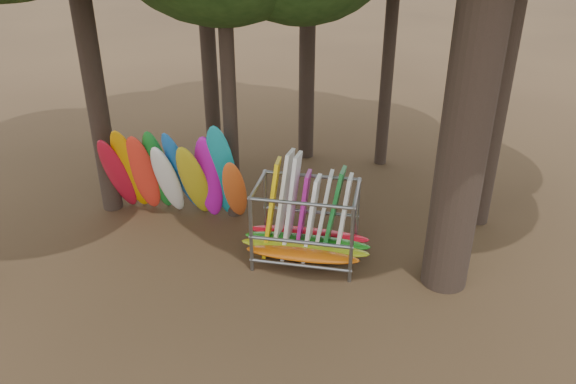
# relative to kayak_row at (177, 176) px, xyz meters

# --- Properties ---
(ground) EXTENTS (120.00, 120.00, 0.00)m
(ground) POSITION_rel_kayak_row_xyz_m (2.98, -1.96, -1.34)
(ground) COLOR #47331E
(ground) RESTS_ON ground
(kayak_row) EXTENTS (4.19, 1.83, 3.19)m
(kayak_row) POSITION_rel_kayak_row_xyz_m (0.00, 0.00, 0.00)
(kayak_row) COLOR #AF1125
(kayak_row) RESTS_ON ground
(storage_rack) EXTENTS (3.23, 1.55, 2.80)m
(storage_rack) POSITION_rel_kayak_row_xyz_m (3.84, -1.31, -0.41)
(storage_rack) COLOR slate
(storage_rack) RESTS_ON ground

